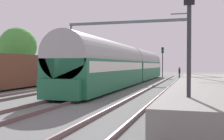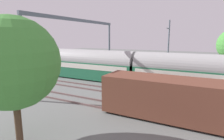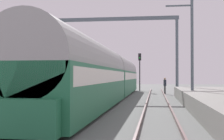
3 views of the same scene
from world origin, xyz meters
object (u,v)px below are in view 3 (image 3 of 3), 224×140
Objects in this scene: person_crossing at (165,84)px; railway_signal_far at (140,67)px; catenary_gantry at (97,37)px; passenger_train at (106,75)px.

railway_signal_far is at bearing 16.78° from person_crossing.
person_crossing is 8.65m from catenary_gantry.
person_crossing is at bearing 16.05° from catenary_gantry.
person_crossing is 7.49m from railway_signal_far.
catenary_gantry reaches higher than person_crossing.
passenger_train is at bearing 143.39° from person_crossing.
passenger_train is at bearing -73.48° from catenary_gantry.
railway_signal_far is (-2.95, 6.58, 2.04)m from person_crossing.
person_crossing is (4.87, 8.72, -0.94)m from passenger_train.
railway_signal_far reaches higher than person_crossing.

